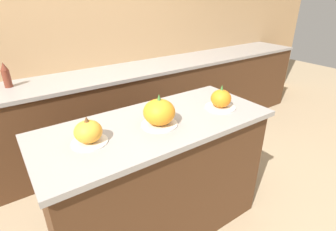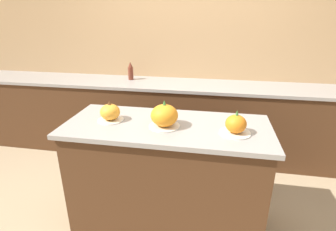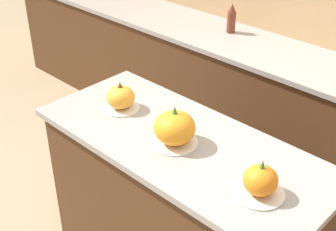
% 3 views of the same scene
% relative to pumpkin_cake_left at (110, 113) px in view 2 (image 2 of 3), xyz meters
% --- Properties ---
extents(ground_plane, '(12.00, 12.00, 0.00)m').
position_rel_pumpkin_cake_left_xyz_m(ground_plane, '(0.44, -0.00, -0.98)').
color(ground_plane, tan).
extents(wall_back, '(8.00, 0.06, 2.50)m').
position_rel_pumpkin_cake_left_xyz_m(wall_back, '(0.44, 1.55, 0.27)').
color(wall_back, tan).
rests_on(wall_back, ground_plane).
extents(kitchen_island, '(1.54, 0.66, 0.92)m').
position_rel_pumpkin_cake_left_xyz_m(kitchen_island, '(0.44, -0.00, -0.52)').
color(kitchen_island, '#4C2D19').
rests_on(kitchen_island, ground_plane).
extents(back_counter, '(6.00, 0.60, 0.92)m').
position_rel_pumpkin_cake_left_xyz_m(back_counter, '(0.44, 1.22, -0.52)').
color(back_counter, '#4C2D19').
rests_on(back_counter, ground_plane).
extents(pumpkin_cake_left, '(0.20, 0.20, 0.16)m').
position_rel_pumpkin_cake_left_xyz_m(pumpkin_cake_left, '(0.00, 0.00, 0.00)').
color(pumpkin_cake_left, silver).
rests_on(pumpkin_cake_left, kitchen_island).
extents(pumpkin_cake_center, '(0.23, 0.23, 0.20)m').
position_rel_pumpkin_cake_left_xyz_m(pumpkin_cake_center, '(0.43, -0.05, 0.02)').
color(pumpkin_cake_center, silver).
rests_on(pumpkin_cake_center, kitchen_island).
extents(pumpkin_cake_right, '(0.22, 0.22, 0.17)m').
position_rel_pumpkin_cake_left_xyz_m(pumpkin_cake_right, '(0.94, -0.07, 0.00)').
color(pumpkin_cake_right, silver).
rests_on(pumpkin_cake_right, kitchen_island).
extents(bottle_tall, '(0.06, 0.06, 0.22)m').
position_rel_pumpkin_cake_left_xyz_m(bottle_tall, '(-0.26, 1.31, 0.04)').
color(bottle_tall, maroon).
rests_on(bottle_tall, back_counter).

